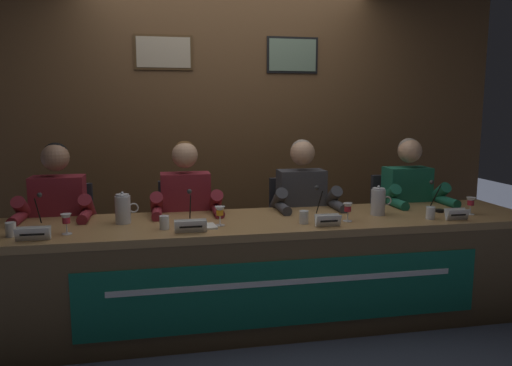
{
  "coord_description": "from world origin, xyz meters",
  "views": [
    {
      "loc": [
        -0.62,
        -3.14,
        1.46
      ],
      "look_at": [
        0.0,
        0.0,
        0.97
      ],
      "focal_mm": 34.07,
      "sensor_mm": 36.0,
      "label": 1
    }
  ],
  "objects_px": {
    "panelist_center_right": "(304,207)",
    "panelist_center_left": "(186,212)",
    "chair_center_right": "(296,236)",
    "chair_center_left": "(186,241)",
    "juice_glass_center_right": "(348,209)",
    "microphone_center_right": "(320,208)",
    "juice_glass_far_left": "(66,220)",
    "juice_glass_far_right": "(471,202)",
    "water_cup_far_right": "(430,214)",
    "water_pitcher_left_side": "(123,209)",
    "nameplate_far_left": "(33,234)",
    "microphone_center_left": "(191,213)",
    "juice_glass_center_left": "(220,212)",
    "chair_far_left": "(65,248)",
    "water_pitcher_right_side": "(378,202)",
    "nameplate_far_right": "(457,214)",
    "water_cup_center_left": "(164,223)",
    "nameplate_center_right": "(328,220)",
    "panelist_far_right": "(411,203)",
    "conference_table": "(260,256)",
    "water_cup_far_left": "(11,230)",
    "water_cup_center_right": "(304,218)",
    "chair_far_right": "(398,230)",
    "panelist_far_left": "(57,217)",
    "nameplate_center_left": "(191,226)",
    "document_stack_center_left": "(199,227)",
    "microphone_far_right": "(437,201)"
  },
  "relations": [
    {
      "from": "nameplate_center_right",
      "to": "microphone_center_right",
      "type": "xyz_separation_m",
      "value": [
        0.02,
        0.23,
        0.03
      ]
    },
    {
      "from": "microphone_center_left",
      "to": "nameplate_far_right",
      "type": "height_order",
      "value": "microphone_center_left"
    },
    {
      "from": "panelist_center_right",
      "to": "panelist_center_left",
      "type": "bearing_deg",
      "value": 180.0
    },
    {
      "from": "water_cup_center_right",
      "to": "nameplate_far_right",
      "type": "distance_m",
      "value": 1.04
    },
    {
      "from": "chair_center_left",
      "to": "chair_center_right",
      "type": "bearing_deg",
      "value": 0.0
    },
    {
      "from": "juice_glass_center_left",
      "to": "panelist_far_left",
      "type": "bearing_deg",
      "value": 155.93
    },
    {
      "from": "panelist_center_right",
      "to": "water_pitcher_left_side",
      "type": "xyz_separation_m",
      "value": [
        -1.32,
        -0.3,
        0.1
      ]
    },
    {
      "from": "nameplate_far_right",
      "to": "water_cup_far_right",
      "type": "relative_size",
      "value": 1.82
    },
    {
      "from": "juice_glass_far_left",
      "to": "nameplate_far_right",
      "type": "xyz_separation_m",
      "value": [
        2.5,
        -0.12,
        -0.05
      ]
    },
    {
      "from": "juice_glass_center_left",
      "to": "chair_far_left",
      "type": "bearing_deg",
      "value": 147.74
    },
    {
      "from": "chair_center_right",
      "to": "microphone_center_right",
      "type": "xyz_separation_m",
      "value": [
        -0.01,
        -0.62,
        0.36
      ]
    },
    {
      "from": "chair_far_left",
      "to": "water_pitcher_right_side",
      "type": "bearing_deg",
      "value": -14.75
    },
    {
      "from": "panelist_far_left",
      "to": "document_stack_center_left",
      "type": "xyz_separation_m",
      "value": [
        0.95,
        -0.52,
        0.01
      ]
    },
    {
      "from": "chair_center_left",
      "to": "juice_glass_center_right",
      "type": "xyz_separation_m",
      "value": [
        1.03,
        -0.73,
        0.37
      ]
    },
    {
      "from": "nameplate_far_left",
      "to": "microphone_center_left",
      "type": "height_order",
      "value": "microphone_center_left"
    },
    {
      "from": "panelist_far_left",
      "to": "microphone_center_left",
      "type": "height_order",
      "value": "panelist_far_left"
    },
    {
      "from": "chair_center_right",
      "to": "panelist_center_left",
      "type": "bearing_deg",
      "value": -167.41
    },
    {
      "from": "nameplate_center_right",
      "to": "water_pitcher_right_side",
      "type": "bearing_deg",
      "value": 29.66
    },
    {
      "from": "chair_center_left",
      "to": "nameplate_far_right",
      "type": "height_order",
      "value": "chair_center_left"
    },
    {
      "from": "panelist_center_left",
      "to": "nameplate_center_right",
      "type": "relative_size",
      "value": 7.56
    },
    {
      "from": "juice_glass_center_left",
      "to": "water_cup_center_right",
      "type": "relative_size",
      "value": 1.46
    },
    {
      "from": "juice_glass_far_left",
      "to": "juice_glass_far_right",
      "type": "height_order",
      "value": "same"
    },
    {
      "from": "juice_glass_center_right",
      "to": "document_stack_center_left",
      "type": "distance_m",
      "value": 0.98
    },
    {
      "from": "nameplate_center_right",
      "to": "water_cup_center_right",
      "type": "bearing_deg",
      "value": 139.48
    },
    {
      "from": "conference_table",
      "to": "microphone_center_right",
      "type": "distance_m",
      "value": 0.53
    },
    {
      "from": "water_cup_center_left",
      "to": "nameplate_center_right",
      "type": "height_order",
      "value": "water_cup_center_left"
    },
    {
      "from": "chair_center_right",
      "to": "juice_glass_far_right",
      "type": "distance_m",
      "value": 1.33
    },
    {
      "from": "microphone_center_left",
      "to": "nameplate_far_right",
      "type": "relative_size",
      "value": 1.4
    },
    {
      "from": "panelist_center_left",
      "to": "water_pitcher_right_side",
      "type": "xyz_separation_m",
      "value": [
        1.32,
        -0.38,
        0.1
      ]
    },
    {
      "from": "juice_glass_center_left",
      "to": "nameplate_far_right",
      "type": "bearing_deg",
      "value": -5.79
    },
    {
      "from": "panelist_far_right",
      "to": "juice_glass_far_right",
      "type": "bearing_deg",
      "value": -70.17
    },
    {
      "from": "microphone_center_right",
      "to": "chair_far_right",
      "type": "xyz_separation_m",
      "value": [
        0.9,
        0.62,
        -0.36
      ]
    },
    {
      "from": "water_pitcher_left_side",
      "to": "panelist_far_right",
      "type": "bearing_deg",
      "value": 7.72
    },
    {
      "from": "juice_glass_far_left",
      "to": "panelist_center_left",
      "type": "relative_size",
      "value": 0.1
    },
    {
      "from": "water_cup_center_right",
      "to": "juice_glass_center_right",
      "type": "bearing_deg",
      "value": 1.27
    },
    {
      "from": "nameplate_center_left",
      "to": "nameplate_center_right",
      "type": "xyz_separation_m",
      "value": [
        0.86,
        -0.01,
        0.0
      ]
    },
    {
      "from": "water_cup_center_right",
      "to": "panelist_far_right",
      "type": "xyz_separation_m",
      "value": [
        1.06,
        0.54,
        -0.04
      ]
    },
    {
      "from": "conference_table",
      "to": "nameplate_far_left",
      "type": "relative_size",
      "value": 20.74
    },
    {
      "from": "water_cup_far_right",
      "to": "microphone_center_left",
      "type": "bearing_deg",
      "value": 174.12
    },
    {
      "from": "panelist_center_left",
      "to": "chair_center_right",
      "type": "height_order",
      "value": "panelist_center_left"
    },
    {
      "from": "water_cup_center_left",
      "to": "nameplate_center_right",
      "type": "relative_size",
      "value": 0.52
    },
    {
      "from": "chair_center_left",
      "to": "juice_glass_far_left",
      "type": "bearing_deg",
      "value": -135.36
    },
    {
      "from": "water_cup_far_right",
      "to": "water_pitcher_left_side",
      "type": "height_order",
      "value": "water_pitcher_left_side"
    },
    {
      "from": "conference_table",
      "to": "water_cup_far_right",
      "type": "bearing_deg",
      "value": -4.75
    },
    {
      "from": "water_cup_far_left",
      "to": "panelist_center_left",
      "type": "relative_size",
      "value": 0.07
    },
    {
      "from": "water_pitcher_right_side",
      "to": "microphone_far_right",
      "type": "bearing_deg",
      "value": 4.65
    },
    {
      "from": "chair_far_left",
      "to": "water_cup_far_left",
      "type": "xyz_separation_m",
      "value": [
        -0.15,
        -0.72,
        0.32
      ]
    },
    {
      "from": "juice_glass_center_left",
      "to": "panelist_center_right",
      "type": "relative_size",
      "value": 0.1
    },
    {
      "from": "juice_glass_center_left",
      "to": "conference_table",
      "type": "bearing_deg",
      "value": 1.01
    },
    {
      "from": "water_cup_center_right",
      "to": "chair_center_right",
      "type": "bearing_deg",
      "value": 77.54
    }
  ]
}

